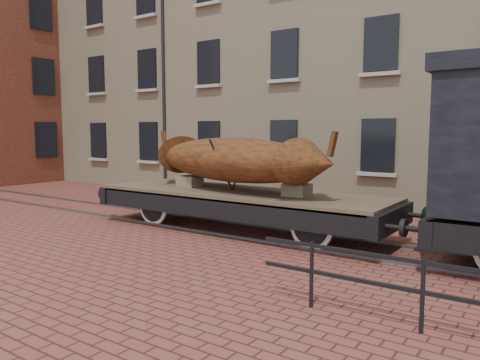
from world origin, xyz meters
The scene contains 5 objects.
ground centered at (0.00, 0.00, 0.00)m, with size 90.00×90.00×0.00m, color brown.
warehouse_cream centered at (3.00, 9.99, 7.00)m, with size 40.00×10.19×14.00m.
rail_track centered at (0.00, 0.00, 0.03)m, with size 30.00×1.52×0.06m.
flatcar_wagon centered at (-1.00, 0.00, 0.86)m, with size 9.11×2.47×1.38m.
iron_boat centered at (-1.23, 0.00, 1.90)m, with size 6.65×3.05×1.60m.
Camera 1 is at (6.04, -10.00, 2.65)m, focal length 35.00 mm.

